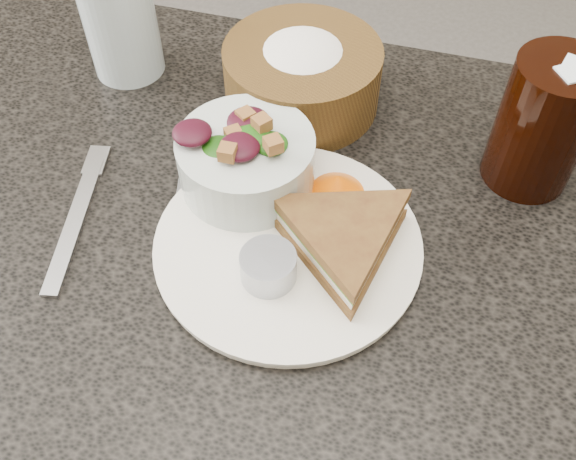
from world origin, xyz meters
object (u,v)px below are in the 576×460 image
(dressing_ramekin, at_px, (268,267))
(sandwich, at_px, (343,238))
(bread_basket, at_px, (302,67))
(dining_table, at_px, (286,398))
(salad_bowl, at_px, (246,154))
(dinner_plate, at_px, (288,245))
(water_glass, at_px, (121,23))
(cola_glass, at_px, (545,120))

(dressing_ramekin, bearing_deg, sandwich, 38.31)
(sandwich, bearing_deg, bread_basket, 156.15)
(dining_table, height_order, dressing_ramekin, dressing_ramekin)
(dining_table, xyz_separation_m, sandwich, (0.06, -0.00, 0.41))
(salad_bowl, height_order, bread_basket, bread_basket)
(dressing_ramekin, bearing_deg, bread_basket, 98.12)
(dinner_plate, height_order, sandwich, sandwich)
(dinner_plate, distance_m, water_glass, 0.35)
(dining_table, relative_size, salad_bowl, 7.20)
(dining_table, bearing_deg, bread_basket, 100.56)
(dining_table, bearing_deg, dinner_plate, -47.31)
(cola_glass, bearing_deg, dressing_ramekin, -136.77)
(salad_bowl, height_order, dressing_ramekin, salad_bowl)
(dressing_ramekin, bearing_deg, dining_table, 87.32)
(bread_basket, bearing_deg, dressing_ramekin, -81.88)
(dressing_ramekin, distance_m, bread_basket, 0.26)
(sandwich, bearing_deg, dining_table, -139.61)
(dinner_plate, height_order, cola_glass, cola_glass)
(dinner_plate, relative_size, cola_glass, 1.67)
(sandwich, xyz_separation_m, bread_basket, (-0.10, 0.21, 0.02))
(dinner_plate, relative_size, bread_basket, 1.44)
(dining_table, height_order, dinner_plate, dinner_plate)
(dining_table, relative_size, dinner_plate, 3.89)
(cola_glass, bearing_deg, sandwich, -135.17)
(cola_glass, bearing_deg, water_glass, 173.91)
(bread_basket, distance_m, water_glass, 0.22)
(sandwich, distance_m, dressing_ramekin, 0.08)
(water_glass, bearing_deg, bread_basket, -1.08)
(dinner_plate, xyz_separation_m, cola_glass, (0.22, 0.17, 0.07))
(dressing_ramekin, distance_m, cola_glass, 0.31)
(sandwich, relative_size, cola_glass, 1.02)
(bread_basket, xyz_separation_m, water_glass, (-0.22, 0.00, 0.01))
(dinner_plate, xyz_separation_m, sandwich, (0.05, 0.00, 0.03))
(dining_table, xyz_separation_m, cola_glass, (0.22, 0.16, 0.45))
(dining_table, distance_m, sandwich, 0.41)
(dining_table, bearing_deg, water_glass, 140.82)
(dining_table, height_order, water_glass, water_glass)
(sandwich, xyz_separation_m, cola_glass, (0.16, 0.16, 0.05))
(salad_bowl, relative_size, water_glass, 1.08)
(bread_basket, bearing_deg, salad_bowl, -97.39)
(sandwich, distance_m, cola_glass, 0.24)
(sandwich, relative_size, bread_basket, 0.88)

